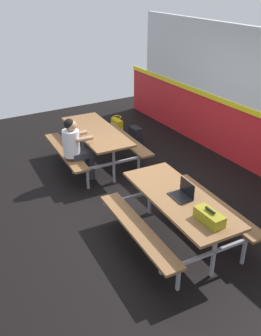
% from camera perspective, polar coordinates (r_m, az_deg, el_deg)
% --- Properties ---
extents(ground_plane, '(10.00, 10.00, 0.02)m').
position_cam_1_polar(ground_plane, '(6.50, 0.86, -4.14)').
color(ground_plane, black).
extents(accent_backdrop, '(8.00, 0.14, 2.60)m').
position_cam_1_polar(accent_backdrop, '(7.41, 17.30, 9.41)').
color(accent_backdrop, red).
rests_on(accent_backdrop, ground).
extents(picnic_table_left, '(1.98, 1.66, 0.74)m').
position_cam_1_polar(picnic_table_left, '(7.27, -5.23, 4.57)').
color(picnic_table_left, brown).
rests_on(picnic_table_left, ground).
extents(picnic_table_right, '(1.98, 1.66, 0.74)m').
position_cam_1_polar(picnic_table_right, '(5.17, 7.39, -5.94)').
color(picnic_table_right, brown).
rests_on(picnic_table_right, ground).
extents(student_nearer, '(0.38, 0.53, 1.21)m').
position_cam_1_polar(student_nearer, '(6.71, -8.38, 3.54)').
color(student_nearer, '#2D2D38').
rests_on(student_nearer, ground).
extents(laptop_dark, '(0.33, 0.24, 0.22)m').
position_cam_1_polar(laptop_dark, '(5.07, 7.95, -3.90)').
color(laptop_dark, black).
rests_on(laptop_dark, picnic_table_right).
extents(toolbox_grey, '(0.40, 0.18, 0.18)m').
position_cam_1_polar(toolbox_grey, '(4.63, 11.94, -7.30)').
color(toolbox_grey, olive).
rests_on(toolbox_grey, picnic_table_right).
extents(backpack_dark, '(0.30, 0.22, 0.44)m').
position_cam_1_polar(backpack_dark, '(8.22, 0.81, 4.76)').
color(backpack_dark, black).
rests_on(backpack_dark, ground).
extents(tote_bag_bright, '(0.34, 0.21, 0.43)m').
position_cam_1_polar(tote_bag_bright, '(8.89, -2.07, 6.39)').
color(tote_bag_bright, yellow).
rests_on(tote_bag_bright, ground).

